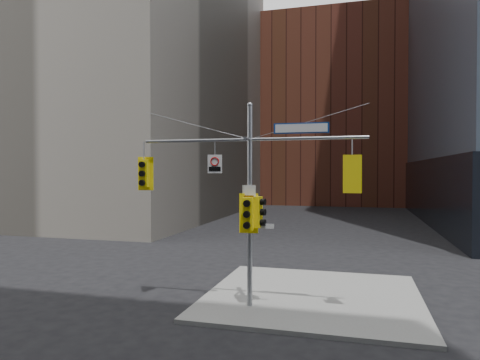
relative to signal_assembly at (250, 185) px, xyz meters
The scene contains 13 objects.
ground 4.85m from the signal_assembly, 90.00° to the right, with size 160.00×160.00×0.00m, color black.
sidewalk_corner 5.18m from the signal_assembly, 45.10° to the left, with size 8.00×8.00×0.15m, color gray.
brick_midrise 56.82m from the signal_assembly, 90.00° to the left, with size 26.00×20.00×28.00m, color brown.
signal_assembly is the anchor object (origin of this frame).
traffic_light_west_arm 4.12m from the signal_assembly, behind, with size 0.61×0.51×1.27m.
traffic_light_east_arm 3.49m from the signal_assembly, ahead, with size 0.60×0.49×1.25m.
traffic_light_pole_side 1.01m from the signal_assembly, ahead, with size 0.45×0.38×1.08m.
traffic_light_pole_front 1.03m from the signal_assembly, 90.12° to the right, with size 0.66×0.55×1.39m.
street_sign_blade 2.64m from the signal_assembly, ahead, with size 1.87×0.09×0.36m.
regulatory_sign_arm 1.49m from the signal_assembly, behind, with size 0.53×0.08×0.66m.
regulatory_sign_pole 0.37m from the signal_assembly, 90.00° to the right, with size 0.49×0.07×0.64m.
street_blade_ew 1.51m from the signal_assembly, ahead, with size 0.82×0.06×0.16m.
street_blade_ns 1.61m from the signal_assembly, 90.00° to the left, with size 0.11×0.67×0.14m.
Camera 1 is at (3.65, -12.51, 4.88)m, focal length 32.00 mm.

